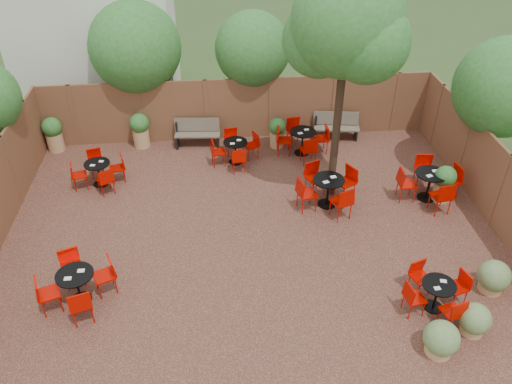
{
  "coord_description": "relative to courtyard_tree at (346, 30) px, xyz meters",
  "views": [
    {
      "loc": [
        -0.8,
        -9.49,
        8.11
      ],
      "look_at": [
        0.13,
        0.5,
        1.0
      ],
      "focal_mm": 35.97,
      "sensor_mm": 36.0,
      "label": 1
    }
  ],
  "objects": [
    {
      "name": "ground",
      "position": [
        -2.26,
        -1.68,
        -4.45
      ],
      "size": [
        80.0,
        80.0,
        0.0
      ],
      "primitive_type": "plane",
      "color": "#354F23",
      "rests_on": "ground"
    },
    {
      "name": "courtyard_paving",
      "position": [
        -2.26,
        -1.68,
        -4.44
      ],
      "size": [
        12.0,
        10.0,
        0.02
      ],
      "primitive_type": "cube",
      "color": "#331715",
      "rests_on": "ground"
    },
    {
      "name": "fence_back",
      "position": [
        -2.26,
        3.32,
        -3.45
      ],
      "size": [
        12.0,
        0.08,
        2.0
      ],
      "primitive_type": "cube",
      "color": "brown",
      "rests_on": "ground"
    },
    {
      "name": "fence_right",
      "position": [
        3.74,
        -1.68,
        -3.45
      ],
      "size": [
        0.08,
        10.0,
        2.0
      ],
      "primitive_type": "cube",
      "color": "brown",
      "rests_on": "ground"
    },
    {
      "name": "overhang_foliage",
      "position": [
        -3.21,
        1.49,
        -1.74
      ],
      "size": [
        15.69,
        10.68,
        2.74
      ],
      "color": "#276621",
      "rests_on": "ground"
    },
    {
      "name": "courtyard_tree",
      "position": [
        0.0,
        0.0,
        0.0
      ],
      "size": [
        2.72,
        2.62,
        5.9
      ],
      "rotation": [
        0.0,
        0.0,
        -0.22
      ],
      "color": "black",
      "rests_on": "courtyard_paving"
    },
    {
      "name": "park_bench_left",
      "position": [
        -3.57,
        2.94,
        -3.99
      ],
      "size": [
        1.42,
        0.56,
        0.86
      ],
      "rotation": [
        0.0,
        0.0,
        -0.09
      ],
      "color": "brown",
      "rests_on": "courtyard_paving"
    },
    {
      "name": "park_bench_right",
      "position": [
        0.8,
        2.94,
        -3.98
      ],
      "size": [
        1.46,
        0.65,
        0.87
      ],
      "rotation": [
        0.0,
        0.0,
        -0.14
      ],
      "color": "brown",
      "rests_on": "courtyard_paving"
    },
    {
      "name": "bistro_tables",
      "position": [
        -1.43,
        -0.5,
        -4.0
      ],
      "size": [
        10.33,
        7.88,
        0.92
      ],
      "color": "black",
      "rests_on": "courtyard_paving"
    },
    {
      "name": "planters",
      "position": [
        -3.3,
        2.08,
        -3.86
      ],
      "size": [
        11.35,
        4.2,
        1.1
      ],
      "color": "tan",
      "rests_on": "courtyard_paving"
    },
    {
      "name": "low_shrubs",
      "position": [
        1.8,
        -4.69,
        -4.09
      ],
      "size": [
        2.41,
        2.14,
        0.74
      ],
      "color": "tan",
      "rests_on": "courtyard_paving"
    }
  ]
}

